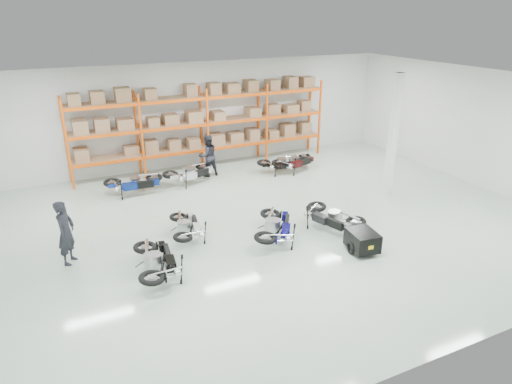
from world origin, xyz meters
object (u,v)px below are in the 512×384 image
moto_black_far_left (157,257)px  trailer (362,240)px  moto_blue_centre (276,223)px  person_left (66,233)px  moto_back_a (134,179)px  moto_silver_left (187,223)px  moto_touring_right (331,213)px  person_back (208,156)px  moto_back_d (295,158)px  moto_back_c (282,160)px  moto_back_b (190,169)px

moto_black_far_left → trailer: size_ratio=1.23×
moto_blue_centre → person_left: size_ratio=1.07×
moto_back_a → person_left: bearing=152.7°
moto_blue_centre → moto_silver_left: size_ratio=1.16×
moto_silver_left → moto_touring_right: moto_touring_right is taller
moto_blue_centre → person_back: 6.38m
moto_black_far_left → person_left: bearing=-34.2°
moto_silver_left → moto_touring_right: (4.29, -1.35, 0.06)m
moto_touring_right → person_back: person_back is taller
person_left → moto_blue_centre: bearing=-73.5°
moto_silver_left → trailer: 5.21m
moto_back_d → person_left: (-9.50, -4.06, 0.36)m
trailer → moto_back_a: 8.89m
moto_blue_centre → moto_black_far_left: (-3.72, -0.47, -0.01)m
moto_back_a → person_back: 3.32m
moto_back_c → person_left: bearing=119.6°
moto_silver_left → moto_back_d: 7.38m
moto_black_far_left → person_back: bearing=-112.5°
moto_back_c → moto_back_b: bearing=88.3°
moto_back_a → person_back: size_ratio=1.08×
moto_back_b → person_back: size_ratio=1.07×
moto_touring_right → person_back: bearing=88.0°
moto_touring_right → moto_back_d: size_ratio=1.04×
moto_silver_left → moto_touring_right: bearing=173.6°
moto_back_c → moto_silver_left: bearing=131.9°
moto_silver_left → person_left: person_left is taller
moto_back_d → person_back: 3.77m
moto_back_d → moto_silver_left: bearing=110.1°
trailer → moto_back_a: (-5.00, 7.35, 0.20)m
trailer → person_left: 8.25m
moto_silver_left → moto_back_a: moto_back_a is taller
moto_blue_centre → moto_black_far_left: bearing=39.3°
moto_blue_centre → moto_black_far_left: 3.75m
moto_blue_centre → moto_back_b: (-0.82, 5.87, -0.03)m
moto_silver_left → moto_back_b: size_ratio=0.91×
trailer → moto_back_b: 8.05m
moto_blue_centre → trailer: moto_blue_centre is taller
moto_back_b → moto_silver_left: bearing=146.3°
moto_silver_left → trailer: moto_silver_left is taller
moto_blue_centre → person_back: person_back is taller
moto_silver_left → trailer: size_ratio=1.08×
moto_back_c → person_back: bearing=77.2°
moto_back_d → moto_touring_right: bearing=147.6°
moto_blue_centre → moto_back_c: (3.12, 5.44, -0.06)m
person_back → moto_black_far_left: bearing=54.0°
moto_black_far_left → moto_back_a: (0.63, 6.12, -0.01)m
person_left → person_back: (5.89, 5.07, -0.04)m
moto_back_b → person_back: bearing=-77.2°
moto_touring_right → moto_silver_left: bearing=145.2°
person_back → moto_back_b: bearing=21.3°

